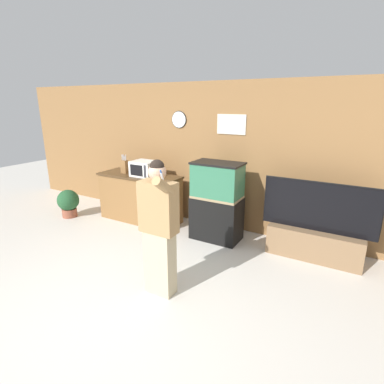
{
  "coord_description": "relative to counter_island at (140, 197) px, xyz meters",
  "views": [
    {
      "loc": [
        2.22,
        -2.08,
        2.25
      ],
      "look_at": [
        0.23,
        1.38,
        1.05
      ],
      "focal_mm": 28.0,
      "sensor_mm": 36.0,
      "label": 1
    }
  ],
  "objects": [
    {
      "name": "ground_plane",
      "position": [
        1.43,
        -2.25,
        -0.46
      ],
      "size": [
        18.0,
        18.0,
        0.0
      ],
      "primitive_type": "plane",
      "color": "beige"
    },
    {
      "name": "wall_back_paneled",
      "position": [
        1.43,
        0.55,
        0.84
      ],
      "size": [
        10.0,
        0.08,
        2.6
      ],
      "color": "olive",
      "rests_on": "ground_plane"
    },
    {
      "name": "counter_island",
      "position": [
        0.0,
        0.0,
        0.0
      ],
      "size": [
        1.64,
        0.63,
        0.92
      ],
      "color": "brown",
      "rests_on": "ground_plane"
    },
    {
      "name": "microwave",
      "position": [
        0.15,
        -0.02,
        0.6
      ],
      "size": [
        0.45,
        0.38,
        0.28
      ],
      "color": "white",
      "rests_on": "counter_island"
    },
    {
      "name": "knife_block",
      "position": [
        -0.33,
        -0.03,
        0.59
      ],
      "size": [
        0.13,
        0.09,
        0.36
      ],
      "color": "brown",
      "rests_on": "counter_island"
    },
    {
      "name": "aquarium_on_stand",
      "position": [
        1.66,
        -0.03,
        0.2
      ],
      "size": [
        0.81,
        0.49,
        1.32
      ],
      "color": "black",
      "rests_on": "ground_plane"
    },
    {
      "name": "tv_on_stand",
      "position": [
        3.21,
        0.09,
        -0.11
      ],
      "size": [
        1.59,
        0.4,
        1.17
      ],
      "color": "brown",
      "rests_on": "ground_plane"
    },
    {
      "name": "person_standing",
      "position": [
        1.72,
        -1.75,
        0.4
      ],
      "size": [
        0.52,
        0.39,
        1.65
      ],
      "color": "#BCAD89",
      "rests_on": "ground_plane"
    },
    {
      "name": "potted_plant",
      "position": [
        -1.38,
        -0.6,
        -0.15
      ],
      "size": [
        0.43,
        0.43,
        0.56
      ],
      "color": "brown",
      "rests_on": "ground_plane"
    }
  ]
}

